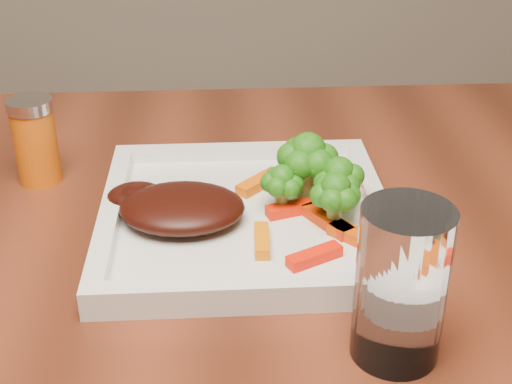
{
  "coord_description": "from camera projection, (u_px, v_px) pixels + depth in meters",
  "views": [
    {
      "loc": [
        0.08,
        -0.41,
        1.11
      ],
      "look_at": [
        0.11,
        0.17,
        0.79
      ],
      "focal_mm": 50.0,
      "sensor_mm": 36.0,
      "label": 1
    }
  ],
  "objects": [
    {
      "name": "carrot_2",
      "position": [
        262.0,
        240.0,
        0.62
      ],
      "size": [
        0.01,
        0.05,
        0.01
      ],
      "primitive_type": "cube",
      "rotation": [
        0.0,
        0.0,
        1.53
      ],
      "color": "orange",
      "rests_on": "plate"
    },
    {
      "name": "plate",
      "position": [
        245.0,
        221.0,
        0.68
      ],
      "size": [
        0.27,
        0.27,
        0.01
      ],
      "primitive_type": "cube",
      "color": "white",
      "rests_on": "dining_table"
    },
    {
      "name": "spice_shaker",
      "position": [
        35.0,
        141.0,
        0.74
      ],
      "size": [
        0.06,
        0.06,
        0.09
      ],
      "primitive_type": "cylinder",
      "rotation": [
        0.0,
        0.0,
        0.41
      ],
      "color": "#D0580B",
      "rests_on": "dining_table"
    },
    {
      "name": "steak",
      "position": [
        182.0,
        208.0,
        0.66
      ],
      "size": [
        0.12,
        0.1,
        0.03
      ],
      "primitive_type": "ellipsoid",
      "rotation": [
        0.0,
        0.0,
        -0.07
      ],
      "color": "#350C08",
      "rests_on": "plate"
    },
    {
      "name": "carrot_5",
      "position": [
        327.0,
        221.0,
        0.65
      ],
      "size": [
        0.04,
        0.06,
        0.01
      ],
      "primitive_type": "cube",
      "rotation": [
        0.0,
        0.0,
        -1.03
      ],
      "color": "red",
      "rests_on": "plate"
    },
    {
      "name": "broccoli_3",
      "position": [
        282.0,
        182.0,
        0.67
      ],
      "size": [
        0.06,
        0.06,
        0.06
      ],
      "primitive_type": null,
      "rotation": [
        0.0,
        0.0,
        0.26
      ],
      "color": "#1C6B11",
      "rests_on": "plate"
    },
    {
      "name": "drinking_glass",
      "position": [
        401.0,
        285.0,
        0.5
      ],
      "size": [
        0.08,
        0.08,
        0.12
      ],
      "primitive_type": "cylinder",
      "rotation": [
        0.0,
        0.0,
        -0.32
      ],
      "color": "white",
      "rests_on": "dining_table"
    },
    {
      "name": "broccoli_2",
      "position": [
        335.0,
        198.0,
        0.64
      ],
      "size": [
        0.06,
        0.06,
        0.06
      ],
      "primitive_type": null,
      "rotation": [
        0.0,
        0.0,
        0.12
      ],
      "color": "#227814",
      "rests_on": "plate"
    },
    {
      "name": "carrot_1",
      "position": [
        361.0,
        238.0,
        0.63
      ],
      "size": [
        0.06,
        0.06,
        0.01
      ],
      "primitive_type": "cube",
      "rotation": [
        0.0,
        0.0,
        -0.78
      ],
      "color": "#CF4203",
      "rests_on": "plate"
    },
    {
      "name": "carrot_3",
      "position": [
        342.0,
        182.0,
        0.72
      ],
      "size": [
        0.06,
        0.04,
        0.01
      ],
      "primitive_type": "cube",
      "rotation": [
        0.0,
        0.0,
        0.44
      ],
      "color": "#FF3704",
      "rests_on": "plate"
    },
    {
      "name": "carrot_0",
      "position": [
        314.0,
        256.0,
        0.6
      ],
      "size": [
        0.05,
        0.04,
        0.01
      ],
      "primitive_type": "cube",
      "rotation": [
        0.0,
        0.0,
        0.48
      ],
      "color": "#FF1704",
      "rests_on": "plate"
    },
    {
      "name": "carrot_6",
      "position": [
        294.0,
        208.0,
        0.67
      ],
      "size": [
        0.06,
        0.03,
        0.01
      ],
      "primitive_type": "cube",
      "rotation": [
        0.0,
        0.0,
        0.31
      ],
      "color": "#F61F04",
      "rests_on": "plate"
    },
    {
      "name": "broccoli_0",
      "position": [
        307.0,
        167.0,
        0.68
      ],
      "size": [
        0.08,
        0.08,
        0.07
      ],
      "primitive_type": null,
      "rotation": [
        0.0,
        0.0,
        -0.34
      ],
      "color": "#287213",
      "rests_on": "plate"
    },
    {
      "name": "carrot_4",
      "position": [
        259.0,
        182.0,
        0.72
      ],
      "size": [
        0.05,
        0.05,
        0.01
      ],
      "primitive_type": "cube",
      "rotation": [
        0.0,
        0.0,
        0.8
      ],
      "color": "#F05D03",
      "rests_on": "plate"
    },
    {
      "name": "broccoli_1",
      "position": [
        338.0,
        181.0,
        0.66
      ],
      "size": [
        0.05,
        0.05,
        0.06
      ],
      "primitive_type": null,
      "rotation": [
        0.0,
        0.0,
        -0.02
      ],
      "color": "#126A11",
      "rests_on": "plate"
    }
  ]
}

